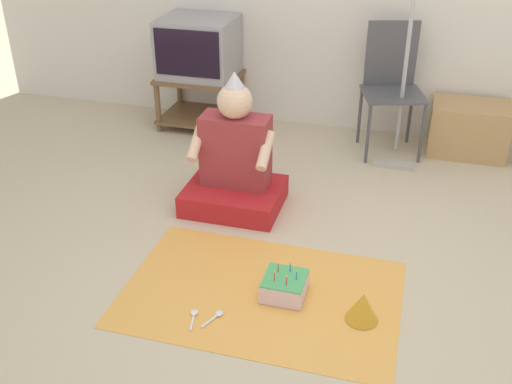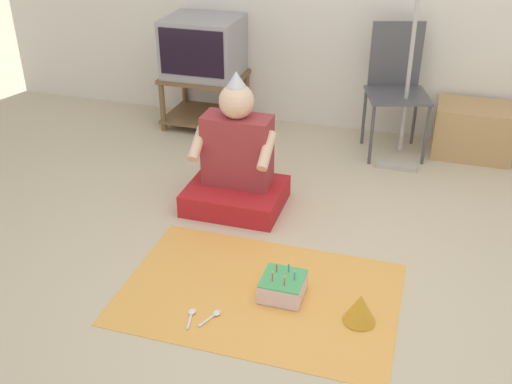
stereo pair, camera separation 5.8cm
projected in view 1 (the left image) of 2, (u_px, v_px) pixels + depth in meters
ground_plane at (309, 299)px, 2.96m from camera, size 16.00×16.00×0.00m
tv_stand at (201, 95)px, 4.80m from camera, size 0.62×0.51×0.42m
tv at (198, 47)px, 4.62m from camera, size 0.57×0.49×0.45m
folding_chair at (392, 80)px, 4.28m from camera, size 0.51×0.50×0.92m
cardboard_box_stack at (468, 129)px, 4.37m from camera, size 0.55×0.39×0.38m
dust_mop at (400, 112)px, 4.12m from camera, size 0.28×0.32×1.30m
person_seated at (235, 165)px, 3.65m from camera, size 0.59×0.48×0.86m
party_cloth at (261, 293)px, 3.00m from camera, size 1.37×0.91×0.01m
birthday_cake at (285, 286)px, 2.96m from camera, size 0.21×0.21×0.16m
party_hat_blue at (363, 307)px, 2.79m from camera, size 0.15×0.15×0.15m
plastic_spoon_near at (217, 315)px, 2.84m from camera, size 0.07×0.14×0.01m
plastic_spoon_far at (194, 315)px, 2.84m from camera, size 0.05×0.14×0.01m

